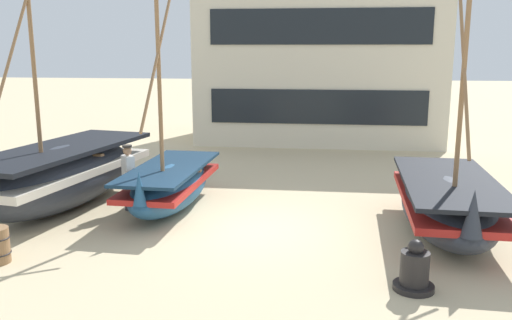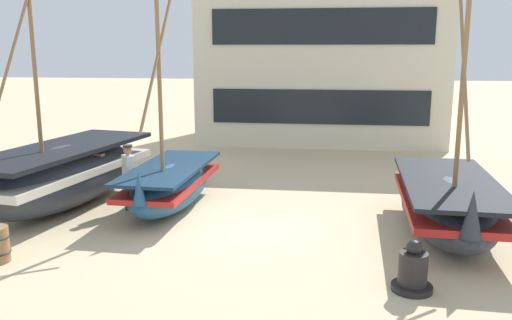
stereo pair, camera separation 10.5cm
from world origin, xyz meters
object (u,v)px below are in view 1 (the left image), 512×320
object	(u,v)px
fishing_boat_near_left	(170,185)
fishing_boat_far_right	(448,204)
harbor_building_main	(319,65)
fisherman_by_hull	(129,178)
fishing_boat_centre_large	(62,175)
capstan_winch	(414,271)

from	to	relation	value
fishing_boat_near_left	fishing_boat_far_right	world-z (taller)	fishing_boat_far_right
harbor_building_main	fisherman_by_hull	bearing A→B (deg)	-111.38
fishing_boat_far_right	fisherman_by_hull	size ratio (longest dim) A/B	3.49
fishing_boat_centre_large	fisherman_by_hull	distance (m)	1.77
fishing_boat_far_right	capstan_winch	xyz separation A→B (m)	(-1.18, -3.00, -0.35)
fishing_boat_far_right	fisherman_by_hull	distance (m)	7.69
fishing_boat_far_right	harbor_building_main	bearing A→B (deg)	103.35
fishing_boat_centre_large	capstan_winch	xyz separation A→B (m)	(8.23, -3.82, -0.54)
fisherman_by_hull	capstan_winch	bearing A→B (deg)	-30.88
fishing_boat_centre_large	fisherman_by_hull	bearing A→B (deg)	1.32
fishing_boat_far_right	capstan_winch	distance (m)	3.24
capstan_winch	fisherman_by_hull	bearing A→B (deg)	149.12
fishing_boat_near_left	harbor_building_main	distance (m)	12.41
capstan_winch	fishing_boat_centre_large	bearing A→B (deg)	155.09
fishing_boat_near_left	harbor_building_main	size ratio (longest dim) A/B	0.53
fishing_boat_centre_large	capstan_winch	distance (m)	9.09
fishing_boat_near_left	fishing_boat_centre_large	bearing A→B (deg)	-173.62
capstan_winch	harbor_building_main	world-z (taller)	harbor_building_main
fishing_boat_near_left	fisherman_by_hull	xyz separation A→B (m)	(-0.99, -0.27, 0.21)
fishing_boat_far_right	harbor_building_main	world-z (taller)	harbor_building_main
fisherman_by_hull	harbor_building_main	bearing A→B (deg)	68.62
fishing_boat_near_left	fishing_boat_far_right	size ratio (longest dim) A/B	0.97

